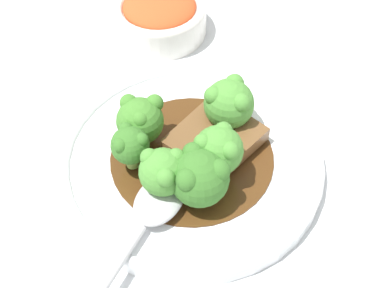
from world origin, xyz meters
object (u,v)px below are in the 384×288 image
object	(u,v)px
broccoli_floret_0	(218,149)
broccoli_floret_1	(130,145)
beef_strip_1	(241,144)
broccoli_floret_5	(163,171)
serving_spoon	(151,213)
broccoli_floret_3	(229,103)
side_bowl_kimchi	(160,15)
broccoli_floret_4	(200,177)
beef_strip_0	(178,160)
beef_strip_2	(195,132)
broccoli_floret_2	(142,117)
main_plate	(192,160)

from	to	relation	value
broccoli_floret_0	broccoli_floret_1	xyz separation A→B (m)	(-0.02, 0.08, -0.00)
beef_strip_1	broccoli_floret_0	bearing A→B (deg)	160.67
broccoli_floret_5	serving_spoon	size ratio (longest dim) A/B	0.26
broccoli_floret_3	side_bowl_kimchi	distance (m)	0.19
broccoli_floret_0	broccoli_floret_4	bearing A→B (deg)	168.32
serving_spoon	side_bowl_kimchi	distance (m)	0.28
beef_strip_1	broccoli_floret_3	distance (m)	0.04
beef_strip_0	broccoli_floret_0	distance (m)	0.05
beef_strip_2	serving_spoon	distance (m)	0.10
broccoli_floret_3	broccoli_floret_5	size ratio (longest dim) A/B	1.06
broccoli_floret_2	side_bowl_kimchi	bearing A→B (deg)	18.06
beef_strip_1	broccoli_floret_2	size ratio (longest dim) A/B	1.27
broccoli_floret_2	broccoli_floret_5	distance (m)	0.07
beef_strip_1	serving_spoon	distance (m)	0.11
serving_spoon	side_bowl_kimchi	world-z (taller)	side_bowl_kimchi
beef_strip_1	broccoli_floret_2	xyz separation A→B (m)	(-0.02, 0.09, 0.02)
beef_strip_2	broccoli_floret_1	distance (m)	0.07
beef_strip_2	serving_spoon	xyz separation A→B (m)	(-0.10, 0.00, -0.00)
beef_strip_2	broccoli_floret_0	size ratio (longest dim) A/B	1.35
side_bowl_kimchi	beef_strip_2	bearing A→B (deg)	-146.93
broccoli_floret_0	broccoli_floret_1	size ratio (longest dim) A/B	1.19
broccoli_floret_4	beef_strip_0	bearing A→B (deg)	47.69
broccoli_floret_0	broccoli_floret_1	world-z (taller)	broccoli_floret_0
beef_strip_2	broccoli_floret_4	distance (m)	0.07
broccoli_floret_3	broccoli_floret_1	bearing A→B (deg)	139.82
beef_strip_1	broccoli_floret_0	xyz separation A→B (m)	(-0.03, 0.01, 0.03)
broccoli_floret_0	broccoli_floret_3	xyz separation A→B (m)	(0.06, 0.01, -0.00)
broccoli_floret_2	broccoli_floret_5	world-z (taller)	broccoli_floret_5
beef_strip_2	broccoli_floret_1	size ratio (longest dim) A/B	1.60
beef_strip_2	broccoli_floret_3	xyz separation A→B (m)	(0.03, -0.03, 0.02)
main_plate	beef_strip_2	world-z (taller)	beef_strip_2
beef_strip_0	broccoli_floret_1	world-z (taller)	broccoli_floret_1
broccoli_floret_4	serving_spoon	size ratio (longest dim) A/B	0.28
broccoli_floret_1	main_plate	bearing A→B (deg)	-56.34
broccoli_floret_0	beef_strip_1	bearing A→B (deg)	-19.33
beef_strip_1	side_bowl_kimchi	size ratio (longest dim) A/B	0.56
side_bowl_kimchi	broccoli_floret_3	bearing A→B (deg)	-135.94
main_plate	broccoli_floret_5	size ratio (longest dim) A/B	5.00
broccoli_floret_1	broccoli_floret_5	size ratio (longest dim) A/B	0.91
broccoli_floret_2	broccoli_floret_4	xyz separation A→B (m)	(-0.05, -0.08, 0.00)
broccoli_floret_3	broccoli_floret_5	world-z (taller)	broccoli_floret_3
broccoli_floret_1	side_bowl_kimchi	xyz separation A→B (m)	(0.21, 0.06, -0.02)
serving_spoon	beef_strip_1	bearing A→B (deg)	-26.37
broccoli_floret_0	broccoli_floret_3	bearing A→B (deg)	9.21
broccoli_floret_2	side_bowl_kimchi	world-z (taller)	broccoli_floret_2
broccoli_floret_2	broccoli_floret_3	bearing A→B (deg)	-59.01
broccoli_floret_3	broccoli_floret_4	world-z (taller)	same
broccoli_floret_3	broccoli_floret_5	xyz separation A→B (m)	(-0.10, 0.03, -0.00)
broccoli_floret_0	broccoli_floret_5	xyz separation A→B (m)	(-0.04, 0.04, -0.00)
broccoli_floret_4	side_bowl_kimchi	size ratio (longest dim) A/B	0.48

